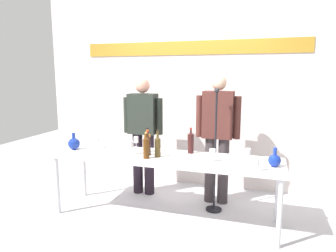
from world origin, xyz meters
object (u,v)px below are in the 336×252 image
at_px(wine_bottle_1, 146,147).
at_px(decanter_blue_right, 275,160).
at_px(wine_bottle_2, 191,142).
at_px(wine_glass_right_0, 256,162).
at_px(wine_glass_right_2, 212,153).
at_px(display_table, 164,161).
at_px(wine_bottle_0, 158,146).
at_px(wine_bottle_4, 148,141).
at_px(wine_bottle_3, 148,145).
at_px(microphone_stand, 215,171).
at_px(presenter_left, 143,129).
at_px(presenter_right, 218,132).
at_px(wine_glass_left_0, 104,145).
at_px(wine_glass_left_4, 131,145).
at_px(decanter_blue_left, 74,143).
at_px(wine_glass_left_2, 136,140).
at_px(wine_glass_left_1, 97,140).
at_px(wine_glass_right_1, 248,152).
at_px(wine_glass_left_3, 104,148).

bearing_deg(wine_bottle_1, decanter_blue_right, 4.51).
relative_size(decanter_blue_right, wine_bottle_2, 0.65).
height_order(wine_bottle_2, wine_glass_right_0, wine_bottle_2).
bearing_deg(wine_glass_right_2, display_table, 175.85).
bearing_deg(wine_bottle_0, wine_glass_right_2, 0.60).
height_order(wine_bottle_0, wine_bottle_4, wine_bottle_0).
bearing_deg(wine_glass_right_2, wine_bottle_3, 177.57).
bearing_deg(microphone_stand, presenter_left, 165.71).
bearing_deg(microphone_stand, presenter_right, 93.40).
relative_size(wine_glass_left_0, wine_glass_left_4, 1.02).
xyz_separation_m(decanter_blue_right, presenter_right, (-0.69, 0.68, 0.14)).
xyz_separation_m(decanter_blue_left, presenter_left, (0.66, 0.68, 0.10)).
height_order(presenter_left, wine_bottle_2, presenter_left).
distance_m(decanter_blue_right, wine_bottle_4, 1.48).
bearing_deg(decanter_blue_left, wine_glass_left_2, 24.54).
height_order(decanter_blue_left, presenter_right, presenter_right).
distance_m(presenter_left, wine_bottle_4, 0.58).
xyz_separation_m(decanter_blue_right, presenter_left, (-1.73, 0.68, 0.11)).
height_order(decanter_blue_right, wine_bottle_2, wine_bottle_2).
bearing_deg(wine_bottle_1, presenter_right, 49.03).
xyz_separation_m(presenter_right, microphone_stand, (0.02, -0.27, -0.45)).
relative_size(wine_glass_left_1, wine_glass_right_1, 0.91).
bearing_deg(wine_glass_left_1, wine_bottle_1, -21.03).
distance_m(presenter_left, wine_glass_left_4, 0.69).
distance_m(decanter_blue_right, wine_glass_right_1, 0.30).
xyz_separation_m(display_table, wine_glass_left_1, (-0.98, 0.17, 0.15)).
height_order(wine_glass_left_0, wine_glass_right_1, wine_glass_left_0).
distance_m(display_table, wine_bottle_3, 0.27).
relative_size(wine_bottle_0, wine_glass_right_1, 2.16).
bearing_deg(display_table, wine_glass_left_2, 149.27).
distance_m(presenter_right, wine_bottle_1, 1.05).
bearing_deg(decanter_blue_right, wine_glass_right_2, 179.91).
bearing_deg(wine_glass_right_1, wine_glass_left_2, 171.36).
relative_size(wine_bottle_3, wine_glass_left_0, 1.76).
relative_size(wine_bottle_4, wine_glass_right_1, 2.04).
bearing_deg(decanter_blue_left, decanter_blue_right, 0.00).
xyz_separation_m(wine_bottle_0, wine_bottle_2, (0.32, 0.28, 0.00)).
bearing_deg(wine_bottle_4, wine_glass_right_1, -2.89).
bearing_deg(wine_glass_left_0, decanter_blue_right, 3.77).
bearing_deg(wine_glass_right_1, display_table, -175.89).
bearing_deg(decanter_blue_right, wine_glass_left_1, 174.60).
bearing_deg(display_table, wine_bottle_0, -142.37).
bearing_deg(presenter_right, wine_glass_left_1, -162.59).
xyz_separation_m(wine_glass_left_2, wine_glass_left_3, (-0.15, -0.56, 0.01)).
bearing_deg(wine_glass_left_4, wine_glass_right_0, -8.27).
relative_size(wine_glass_left_1, wine_glass_left_3, 0.86).
bearing_deg(wine_bottle_0, wine_glass_left_2, 141.33).
height_order(presenter_left, wine_glass_left_3, presenter_left).
xyz_separation_m(decanter_blue_right, wine_glass_left_0, (-1.89, -0.12, 0.05)).
xyz_separation_m(wine_glass_right_0, microphone_stand, (-0.50, 0.62, -0.33)).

